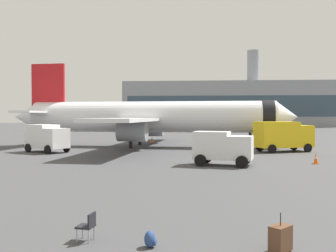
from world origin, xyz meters
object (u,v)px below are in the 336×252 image
traveller_backpack (150,239)px  gate_chair (88,225)px  service_truck (47,137)px  safety_cone_near (152,140)px  airplane_at_gate (149,117)px  rolling_suitcase (280,238)px  cargo_van (222,147)px  fuel_truck (283,135)px  safety_cone_mid (316,159)px

traveller_backpack → gate_chair: bearing=168.7°
gate_chair → traveller_backpack: bearing=-11.3°
service_truck → safety_cone_near: size_ratio=6.29×
safety_cone_near → traveller_backpack: bearing=-83.2°
airplane_at_gate → rolling_suitcase: (8.23, -35.70, -3.27)m
cargo_van → traveller_backpack: 18.71m
airplane_at_gate → gate_chair: bearing=-85.7°
rolling_suitcase → airplane_at_gate: bearing=103.0°
safety_cone_near → rolling_suitcase: rolling_suitcase is taller
fuel_truck → gate_chair: 32.28m
safety_cone_near → rolling_suitcase: 43.78m
service_truck → gate_chair: service_truck is taller
traveller_backpack → service_truck: bearing=117.5°
rolling_suitcase → service_truck: bearing=123.1°
fuel_truck → gate_chair: fuel_truck is taller
service_truck → safety_cone_near: service_truck is taller
rolling_suitcase → safety_cone_near: bearing=101.6°
cargo_van → safety_cone_near: (-8.37, 24.41, -1.04)m
traveller_backpack → airplane_at_gate: bearing=97.3°
service_truck → fuel_truck: 24.93m
traveller_backpack → rolling_suitcase: bearing=-1.5°
airplane_at_gate → rolling_suitcase: bearing=-77.0°
fuel_truck → service_truck: bearing=-174.0°
airplane_at_gate → service_truck: 12.81m
cargo_van → gate_chair: 18.75m
airplane_at_gate → rolling_suitcase: size_ratio=32.51×
gate_chair → service_truck: bearing=114.5°
cargo_van → rolling_suitcase: bearing=-88.8°
airplane_at_gate → fuel_truck: bearing=-19.9°
service_truck → traveller_backpack: bearing=-62.5°
service_truck → cargo_van: size_ratio=1.10×
fuel_truck → traveller_backpack: 31.97m
safety_cone_near → traveller_backpack: size_ratio=1.74×
cargo_van → safety_cone_mid: (7.47, 1.56, -1.04)m
safety_cone_mid → traveller_backpack: (-10.72, -19.94, -0.18)m
cargo_van → traveller_backpack: bearing=-100.0°
service_truck → cargo_van: (17.62, -9.20, -0.16)m
safety_cone_mid → cargo_van: bearing=-168.2°
fuel_truck → cargo_van: size_ratio=1.36×
service_truck → traveller_backpack: size_ratio=10.91×
airplane_at_gate → service_truck: (-9.78, -8.02, -2.05)m
cargo_van → airplane_at_gate: bearing=114.5°
service_truck → safety_cone_near: 17.84m
fuel_truck → gate_chair: size_ratio=7.51×
traveller_backpack → safety_cone_near: bearing=96.8°
service_truck → rolling_suitcase: size_ratio=4.76×
rolling_suitcase → traveller_backpack: size_ratio=2.29×
airplane_at_gate → cargo_van: airplane_at_gate is taller
airplane_at_gate → fuel_truck: 16.07m
airplane_at_gate → cargo_van: bearing=-65.5°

